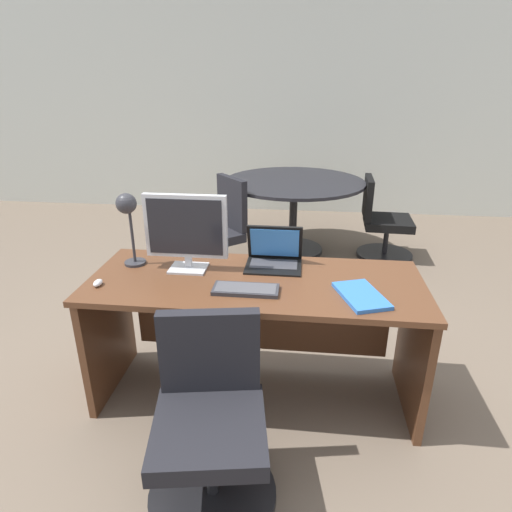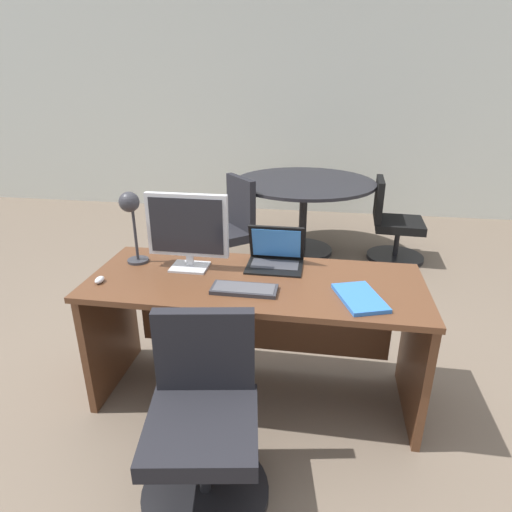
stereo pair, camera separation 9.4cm
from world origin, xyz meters
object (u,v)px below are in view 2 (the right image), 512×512
(desk, at_px, (257,312))
(book, at_px, (360,298))
(mouse, at_px, (100,280))
(office_chair, at_px, (204,429))
(meeting_table, at_px, (304,198))
(meeting_chair_near, at_px, (392,228))
(desk_lamp, at_px, (131,212))
(meeting_chair_far, at_px, (227,236))
(monitor, at_px, (187,228))
(keyboard, at_px, (244,289))
(laptop, at_px, (276,253))

(desk, height_order, book, book)
(desk, relative_size, mouse, 24.97)
(book, xyz_separation_m, office_chair, (-0.65, -0.51, -0.42))
(meeting_table, xyz_separation_m, meeting_chair_near, (0.89, -0.04, -0.26))
(desk_lamp, xyz_separation_m, meeting_chair_far, (0.16, 1.59, -0.70))
(monitor, distance_m, meeting_chair_far, 1.73)
(mouse, distance_m, desk_lamp, 0.40)
(keyboard, height_order, meeting_chair_near, meeting_chair_near)
(keyboard, bearing_deg, monitor, 146.87)
(laptop, height_order, book, laptop)
(meeting_chair_near, bearing_deg, desk_lamp, -129.05)
(laptop, distance_m, meeting_chair_far, 1.67)
(book, height_order, office_chair, office_chair)
(monitor, relative_size, keyboard, 1.36)
(laptop, xyz_separation_m, book, (0.45, -0.36, -0.06))
(laptop, xyz_separation_m, keyboard, (-0.11, -0.36, -0.06))
(keyboard, height_order, office_chair, office_chair)
(desk, distance_m, meeting_table, 2.23)
(meeting_table, distance_m, meeting_chair_far, 0.92)
(keyboard, relative_size, meeting_chair_far, 0.37)
(office_chair, bearing_deg, mouse, 143.87)
(office_chair, bearing_deg, laptop, 77.02)
(laptop, distance_m, meeting_table, 2.07)
(monitor, relative_size, desk_lamp, 1.07)
(laptop, relative_size, meeting_chair_far, 0.35)
(monitor, height_order, mouse, monitor)
(mouse, height_order, meeting_chair_far, meeting_chair_far)
(desk_lamp, bearing_deg, laptop, 8.19)
(book, height_order, meeting_chair_far, meeting_chair_far)
(desk, distance_m, meeting_chair_near, 2.41)
(monitor, height_order, meeting_chair_far, monitor)
(desk, distance_m, monitor, 0.60)
(mouse, bearing_deg, monitor, 31.66)
(keyboard, xyz_separation_m, meeting_table, (0.16, 2.41, -0.17))
(laptop, height_order, office_chair, laptop)
(book, xyz_separation_m, meeting_table, (-0.40, 2.41, -0.17))
(desk_lamp, bearing_deg, mouse, -107.82)
(desk_lamp, xyz_separation_m, book, (1.23, -0.24, -0.29))
(laptop, distance_m, mouse, 0.95)
(desk, bearing_deg, meeting_table, 86.61)
(keyboard, height_order, desk_lamp, desk_lamp)
(mouse, relative_size, meeting_table, 0.05)
(monitor, bearing_deg, desk_lamp, 177.09)
(laptop, bearing_deg, desk, -116.23)
(office_chair, xyz_separation_m, meeting_chair_near, (1.14, 2.88, -0.01))
(desk, relative_size, keyboard, 5.37)
(keyboard, bearing_deg, office_chair, -99.60)
(laptop, bearing_deg, office_chair, -102.98)
(mouse, bearing_deg, desk_lamp, 72.18)
(monitor, distance_m, meeting_table, 2.28)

